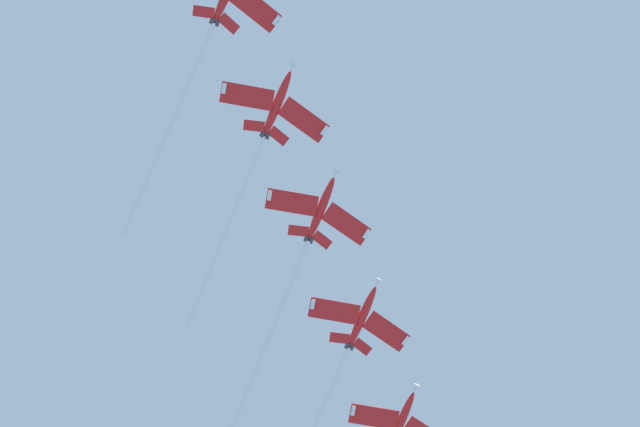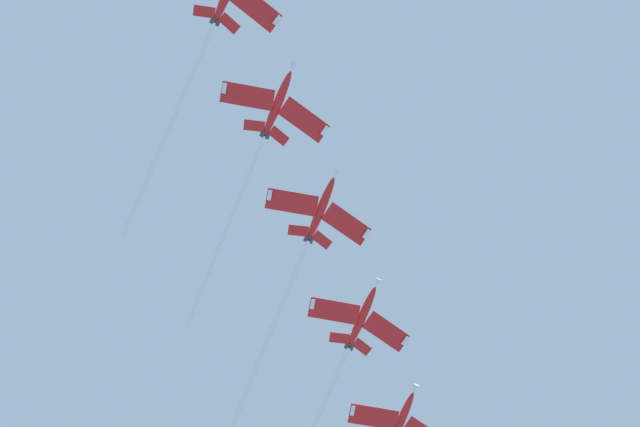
% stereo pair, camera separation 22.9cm
% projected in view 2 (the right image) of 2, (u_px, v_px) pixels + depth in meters
% --- Properties ---
extents(jet_lead, '(19.95, 47.25, 24.39)m').
position_uv_depth(jet_lead, '(207.00, 41.00, 162.39)').
color(jet_lead, red).
extents(jet_second, '(20.01, 43.83, 23.37)m').
position_uv_depth(jet_second, '(263.00, 139.00, 166.26)').
color(jet_second, red).
extents(jet_third, '(20.00, 45.30, 25.00)m').
position_uv_depth(jet_third, '(298.00, 266.00, 170.45)').
color(jet_third, red).
extents(jet_fourth, '(19.96, 39.79, 20.80)m').
position_uv_depth(jet_fourth, '(343.00, 359.00, 174.41)').
color(jet_fourth, red).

